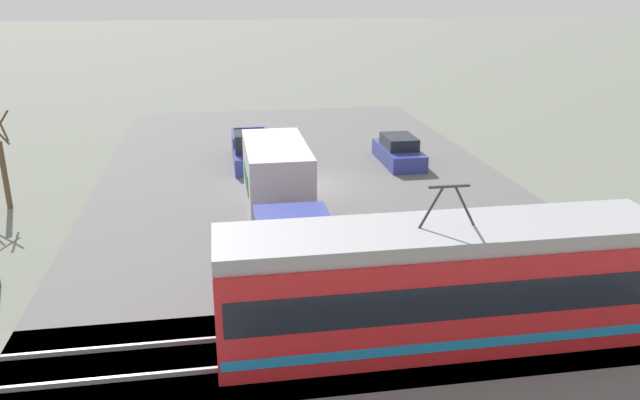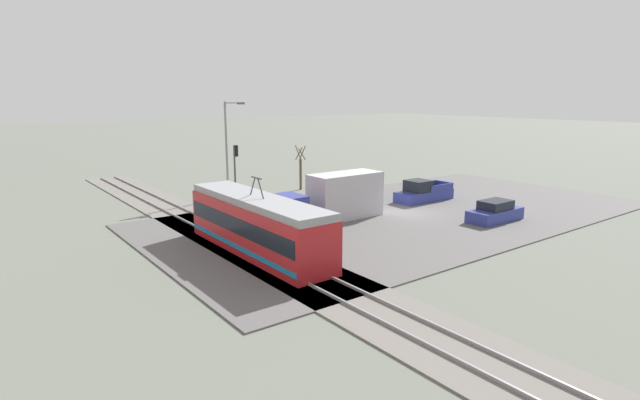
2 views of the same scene
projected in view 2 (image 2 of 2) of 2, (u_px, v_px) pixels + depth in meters
ground_plane at (408, 214)px, 38.91m from camera, size 320.00×320.00×0.00m
road_surface at (408, 213)px, 38.90m from camera, size 20.45×39.69×0.08m
rail_bed at (245, 246)px, 30.52m from camera, size 64.47×4.40×0.22m
light_rail_tram at (258, 225)px, 28.94m from camera, size 12.19×2.77×4.42m
box_truck at (331, 199)px, 36.59m from camera, size 2.44×9.57×3.33m
pickup_truck at (423, 193)px, 43.31m from camera, size 2.04×5.54×1.87m
sedan_car_0 at (495, 212)px, 36.38m from camera, size 1.88×4.56×1.52m
traffic_light_pole at (236, 166)px, 42.14m from camera, size 0.28×0.47×4.97m
street_tree at (301, 170)px, 48.61m from camera, size 1.03×0.86×4.33m
street_lamp_near_crossing at (228, 143)px, 43.97m from camera, size 0.36×1.95×8.56m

